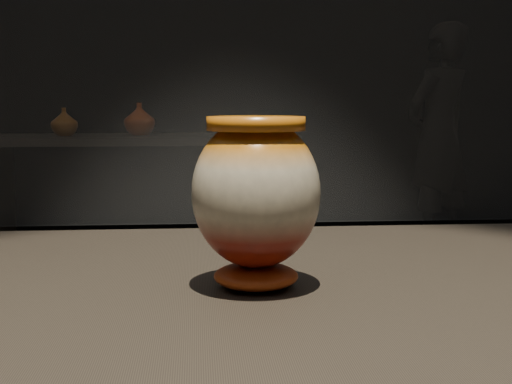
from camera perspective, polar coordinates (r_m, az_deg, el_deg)
main_vase at (r=0.83m, az=0.00°, el=-0.25°), size 0.20×0.20×0.20m
back_shelf at (r=4.52m, az=-9.54°, el=1.16°), size 2.00×0.60×0.90m
back_vase_left at (r=4.51m, az=-15.09°, el=5.44°), size 0.22×0.22×0.17m
back_vase_mid at (r=4.49m, az=-9.31°, el=5.78°), size 0.27×0.27×0.20m
back_vase_right at (r=4.52m, az=-2.43°, el=5.37°), size 0.07×0.07×0.12m
visitor at (r=5.52m, az=14.39°, el=4.31°), size 0.74×0.68×1.69m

